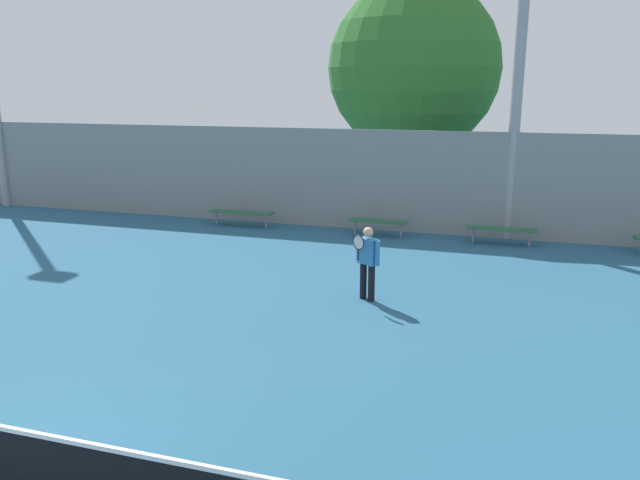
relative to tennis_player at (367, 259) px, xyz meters
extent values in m
cylinder|color=black|center=(-0.09, 0.06, -0.49)|extent=(0.14, 0.14, 0.77)
cylinder|color=black|center=(0.10, -0.05, -0.49)|extent=(0.14, 0.14, 0.77)
cube|color=teal|center=(0.00, 0.01, 0.16)|extent=(0.46, 0.38, 0.53)
cylinder|color=teal|center=(-0.22, 0.14, 0.17)|extent=(0.10, 0.10, 0.51)
cylinder|color=teal|center=(0.23, -0.12, 0.17)|extent=(0.10, 0.10, 0.51)
sphere|color=#DBAD89|center=(0.00, 0.01, 0.56)|extent=(0.21, 0.21, 0.21)
cylinder|color=black|center=(-0.14, -0.23, 0.14)|extent=(0.03, 0.03, 0.22)
torus|color=black|center=(-0.14, -0.23, 0.39)|extent=(0.28, 0.18, 0.31)
cylinder|color=silver|center=(-0.14, -0.23, 0.39)|extent=(0.23, 0.14, 0.27)
cube|color=#28663D|center=(-5.34, 5.58, -0.42)|extent=(2.11, 0.40, 0.04)
cylinder|color=gray|center=(-6.18, 5.58, -0.66)|extent=(0.06, 0.06, 0.43)
cylinder|color=gray|center=(-4.50, 5.58, -0.66)|extent=(0.06, 0.06, 0.43)
cube|color=#28663D|center=(2.51, 5.58, -0.42)|extent=(1.89, 0.40, 0.04)
cylinder|color=gray|center=(1.76, 5.58, -0.66)|extent=(0.06, 0.06, 0.43)
cylinder|color=gray|center=(3.27, 5.58, -0.66)|extent=(0.06, 0.06, 0.43)
cube|color=#28663D|center=(-0.97, 5.58, -0.42)|extent=(1.71, 0.40, 0.04)
cylinder|color=gray|center=(-1.65, 5.58, -0.66)|extent=(0.06, 0.06, 0.43)
cylinder|color=gray|center=(-0.28, 5.58, -0.66)|extent=(0.06, 0.06, 0.43)
cylinder|color=#939399|center=(2.65, 6.46, 4.18)|extent=(0.31, 0.31, 10.10)
cube|color=gray|center=(-2.77, 6.36, 0.65)|extent=(33.22, 0.06, 3.04)
cylinder|color=brown|center=(-0.94, 11.04, 0.36)|extent=(0.54, 0.54, 2.46)
sphere|color=#2D6B28|center=(-0.94, 11.04, 4.03)|extent=(6.11, 6.11, 6.11)
camera|label=1|loc=(2.69, -11.92, 3.41)|focal=35.00mm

